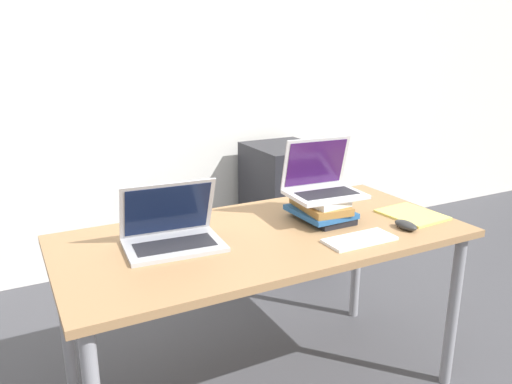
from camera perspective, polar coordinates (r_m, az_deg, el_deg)
name	(u,v)px	position (r m, az deg, el deg)	size (l,w,h in m)	color
wall_back	(147,68)	(3.43, -12.40, 13.65)	(8.00, 0.05, 2.70)	silver
desk	(265,250)	(2.07, 1.03, -6.60)	(1.66, 0.79, 0.76)	#9E754C
laptop_left	(172,233)	(1.93, -9.60, -4.64)	(0.38, 0.28, 0.25)	#B2B2B7
book_stack	(321,208)	(2.20, 7.45, -1.88)	(0.22, 0.29, 0.11)	black
laptop_on_books	(322,183)	(2.19, 7.55, 0.97)	(0.33, 0.26, 0.24)	silver
wireless_keyboard	(360,239)	(2.00, 11.75, -5.33)	(0.29, 0.13, 0.01)	white
mouse	(406,225)	(2.17, 16.74, -3.64)	(0.06, 0.11, 0.04)	#2D2D2D
notepad	(412,215)	(2.35, 17.39, -2.48)	(0.24, 0.28, 0.01)	#EFE066
mini_fridge	(284,203)	(3.56, 3.24, -1.24)	(0.46, 0.57, 0.83)	#232328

